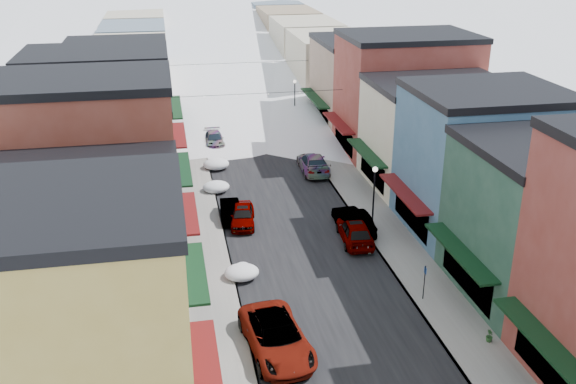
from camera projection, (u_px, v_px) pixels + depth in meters
name	position (u px, v px, depth m)	size (l,w,h in m)	color
road	(236.00, 105.00, 80.55)	(10.00, 160.00, 0.01)	black
sidewalk_left	(183.00, 107.00, 79.37)	(3.20, 160.00, 0.15)	gray
sidewalk_right	(287.00, 102.00, 81.68)	(3.20, 160.00, 0.15)	gray
curb_left	(195.00, 106.00, 79.64)	(0.10, 160.00, 0.15)	slate
curb_right	(275.00, 102.00, 81.41)	(0.10, 160.00, 0.15)	slate
bldg_l_yellow	(61.00, 334.00, 25.21)	(11.30, 8.70, 11.50)	gold
bldg_l_cream	(85.00, 256.00, 33.31)	(11.30, 8.20, 9.50)	beige
bldg_l_brick_near	(86.00, 176.00, 39.92)	(12.30, 8.20, 12.50)	brown
bldg_l_grayblue	(107.00, 157.00, 48.39)	(11.30, 9.20, 9.00)	slate
bldg_l_brick_far	(101.00, 114.00, 56.00)	(13.30, 9.20, 11.00)	brown
bldg_l_tan	(119.00, 92.00, 65.45)	(11.30, 11.20, 10.00)	tan
bldg_r_green	(552.00, 220.00, 37.47)	(11.30, 9.20, 9.50)	#234838
bldg_r_blue	(481.00, 161.00, 45.45)	(11.30, 9.20, 10.50)	#3C6789
bldg_r_cream	(436.00, 134.00, 54.00)	(12.30, 9.20, 9.00)	#EFE7C0
bldg_r_brick_far	(405.00, 94.00, 61.78)	(13.30, 9.20, 11.50)	maroon
bldg_r_tan	(364.00, 82.00, 71.06)	(11.30, 11.20, 9.50)	#947761
distant_blocks	(218.00, 43.00, 99.91)	(34.00, 55.00, 8.00)	gray
overhead_cables	(247.00, 77.00, 66.84)	(16.40, 15.04, 0.04)	black
car_white_suv	(277.00, 337.00, 33.27)	(2.91, 6.30, 1.75)	#BABABC
car_silver_sedan	(243.00, 215.00, 47.71)	(1.75, 4.35, 1.48)	#9EA0A6
car_dark_hatch	(230.00, 211.00, 48.62)	(1.40, 4.03, 1.33)	black
car_silver_wagon	(214.00, 139.00, 65.16)	(1.87, 4.59, 1.33)	#A6A8AF
car_green_sedan	(353.00, 220.00, 46.68)	(1.73, 4.97, 1.64)	black
car_gray_suv	(355.00, 231.00, 45.02)	(2.00, 4.97, 1.69)	#9A9EA3
car_black_sedan	(313.00, 163.00, 58.06)	(2.36, 5.81, 1.69)	black
car_lane_silver	(218.00, 100.00, 79.94)	(1.70, 4.22, 1.44)	#A6AAAE
car_lane_white	(236.00, 91.00, 84.00)	(2.56, 5.55, 1.54)	white
parking_sign	(425.00, 280.00, 37.58)	(0.06, 0.30, 2.21)	black
trash_can	(363.00, 218.00, 47.41)	(0.60, 0.60, 1.03)	#525557
streetlamp_near	(374.00, 189.00, 46.31)	(0.39, 0.39, 4.64)	black
streetlamp_far	(295.00, 94.00, 73.09)	(0.38, 0.38, 4.51)	black
planter_far	(489.00, 336.00, 34.03)	(0.37, 0.37, 0.67)	#245024
snow_pile_near	(242.00, 272.00, 40.46)	(2.19, 2.55, 0.93)	white
snow_pile_mid	(216.00, 187.00, 53.78)	(2.24, 2.58, 0.95)	white
snow_pile_far	(216.00, 164.00, 58.88)	(2.39, 2.67, 1.01)	white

